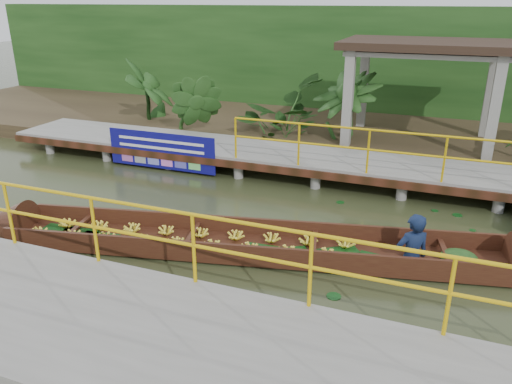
% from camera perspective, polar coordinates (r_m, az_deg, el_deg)
% --- Properties ---
extents(ground, '(80.00, 80.00, 0.00)m').
position_cam_1_polar(ground, '(10.00, -2.75, -3.94)').
color(ground, '#272E17').
rests_on(ground, ground).
extents(land_strip, '(30.00, 8.00, 0.45)m').
position_cam_1_polar(land_strip, '(16.68, 7.69, 7.14)').
color(land_strip, '#302518').
rests_on(land_strip, ground).
extents(far_dock, '(16.00, 2.06, 1.66)m').
position_cam_1_polar(far_dock, '(12.82, 3.45, 4.12)').
color(far_dock, gray).
rests_on(far_dock, ground).
extents(near_dock, '(18.00, 2.40, 1.73)m').
position_cam_1_polar(near_dock, '(6.28, -10.17, -18.22)').
color(near_dock, gray).
rests_on(near_dock, ground).
extents(pavilion, '(4.40, 3.00, 3.00)m').
position_cam_1_polar(pavilion, '(14.64, 18.87, 14.58)').
color(pavilion, gray).
rests_on(pavilion, ground).
extents(foliage_backdrop, '(30.00, 0.80, 4.00)m').
position_cam_1_polar(foliage_backdrop, '(18.76, 9.85, 14.11)').
color(foliage_backdrop, '#183B13').
rests_on(foliage_backdrop, ground).
extents(vendor_boat, '(10.95, 3.32, 2.14)m').
position_cam_1_polar(vendor_boat, '(8.90, 0.89, -5.72)').
color(vendor_boat, '#33140E').
rests_on(vendor_boat, ground).
extents(blue_banner, '(3.09, 0.04, 0.97)m').
position_cam_1_polar(blue_banner, '(13.22, -10.79, 4.67)').
color(blue_banner, navy).
rests_on(blue_banner, ground).
extents(tropical_plants, '(14.64, 1.64, 2.06)m').
position_cam_1_polar(tropical_plants, '(14.15, 8.69, 9.74)').
color(tropical_plants, '#183B13').
rests_on(tropical_plants, ground).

